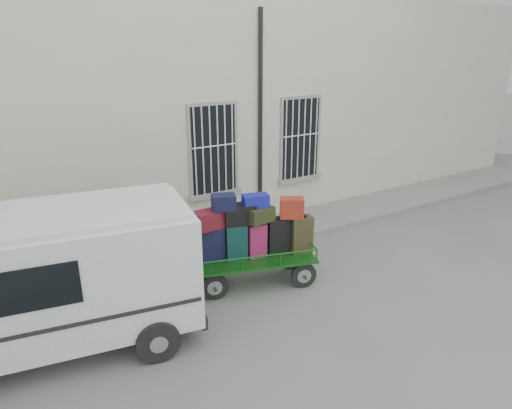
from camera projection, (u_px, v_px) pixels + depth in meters
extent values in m
plane|color=slate|center=(294.00, 274.00, 9.97)|extent=(80.00, 80.00, 0.00)
cube|color=beige|center=(187.00, 107.00, 13.39)|extent=(24.00, 5.00, 6.00)
cylinder|color=black|center=(260.00, 124.00, 11.85)|extent=(0.11, 0.11, 5.60)
cube|color=black|center=(213.00, 150.00, 11.42)|extent=(1.20, 0.08, 2.20)
cube|color=gray|center=(215.00, 194.00, 11.79)|extent=(1.45, 0.22, 0.12)
cube|color=black|center=(300.00, 139.00, 12.74)|extent=(1.20, 0.08, 2.20)
cube|color=gray|center=(299.00, 179.00, 13.12)|extent=(1.45, 0.22, 0.12)
cube|color=slate|center=(244.00, 237.00, 11.72)|extent=(24.00, 1.70, 0.15)
cylinder|color=black|center=(214.00, 287.00, 8.92)|extent=(0.54, 0.22, 0.55)
cylinder|color=gray|center=(214.00, 287.00, 8.92)|extent=(0.32, 0.18, 0.30)
cylinder|color=black|center=(208.00, 268.00, 9.67)|extent=(0.54, 0.22, 0.55)
cylinder|color=gray|center=(208.00, 268.00, 9.67)|extent=(0.32, 0.18, 0.30)
cylinder|color=black|center=(304.00, 275.00, 9.37)|extent=(0.54, 0.22, 0.55)
cylinder|color=gray|center=(304.00, 275.00, 9.37)|extent=(0.32, 0.18, 0.30)
cylinder|color=black|center=(290.00, 258.00, 10.12)|extent=(0.54, 0.22, 0.55)
cylinder|color=gray|center=(290.00, 258.00, 10.12)|extent=(0.32, 0.18, 0.30)
cube|color=#135415|center=(255.00, 258.00, 9.41)|extent=(2.61, 1.73, 0.05)
cylinder|color=#135415|center=(183.00, 259.00, 9.00)|extent=(0.32, 0.13, 0.61)
cube|color=black|center=(210.00, 244.00, 9.11)|extent=(0.60, 0.41, 0.71)
cube|color=black|center=(209.00, 227.00, 8.98)|extent=(0.25, 0.21, 0.03)
cube|color=#0C2E2D|center=(236.00, 242.00, 9.16)|extent=(0.47, 0.34, 0.74)
cube|color=black|center=(236.00, 225.00, 9.03)|extent=(0.20, 0.17, 0.03)
cube|color=#7E174D|center=(256.00, 240.00, 9.30)|extent=(0.41, 0.28, 0.71)
cube|color=black|center=(256.00, 223.00, 9.17)|extent=(0.18, 0.16, 0.03)
cube|color=black|center=(278.00, 236.00, 9.45)|extent=(0.52, 0.37, 0.76)
cube|color=black|center=(279.00, 218.00, 9.32)|extent=(0.22, 0.19, 0.03)
cube|color=#2B2815|center=(301.00, 234.00, 9.50)|extent=(0.50, 0.36, 0.78)
cube|color=black|center=(302.00, 216.00, 9.36)|extent=(0.21, 0.18, 0.03)
cube|color=maroon|center=(208.00, 220.00, 8.90)|extent=(0.57, 0.39, 0.36)
cube|color=black|center=(239.00, 214.00, 9.07)|extent=(0.70, 0.51, 0.40)
cube|color=black|center=(260.00, 215.00, 9.11)|extent=(0.59, 0.38, 0.30)
cube|color=maroon|center=(292.00, 208.00, 9.28)|extent=(0.57, 0.51, 0.42)
cube|color=black|center=(224.00, 202.00, 8.88)|extent=(0.54, 0.46, 0.30)
cube|color=navy|center=(255.00, 201.00, 9.05)|extent=(0.56, 0.41, 0.26)
cube|color=silver|center=(45.00, 276.00, 7.16)|extent=(4.83, 2.68, 1.87)
cube|color=silver|center=(35.00, 218.00, 6.83)|extent=(4.60, 2.49, 0.10)
cube|color=black|center=(187.00, 236.00, 7.87)|extent=(0.27, 1.44, 0.57)
cube|color=black|center=(190.00, 296.00, 8.27)|extent=(0.41, 1.91, 0.23)
cube|color=white|center=(192.00, 284.00, 8.20)|extent=(0.10, 0.44, 0.12)
cylinder|color=black|center=(158.00, 341.00, 7.19)|extent=(0.73, 0.34, 0.71)
cylinder|color=black|center=(139.00, 284.00, 8.85)|extent=(0.73, 0.34, 0.71)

